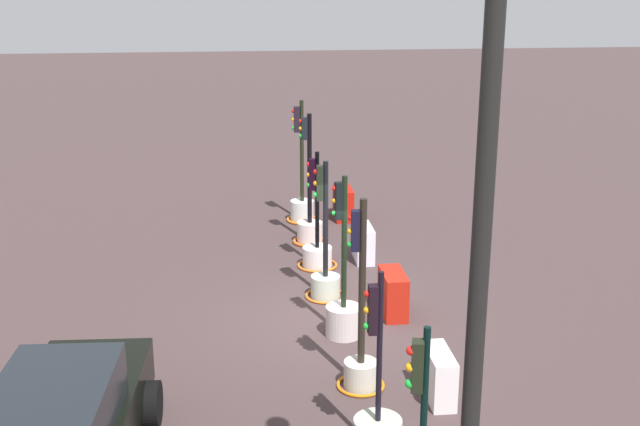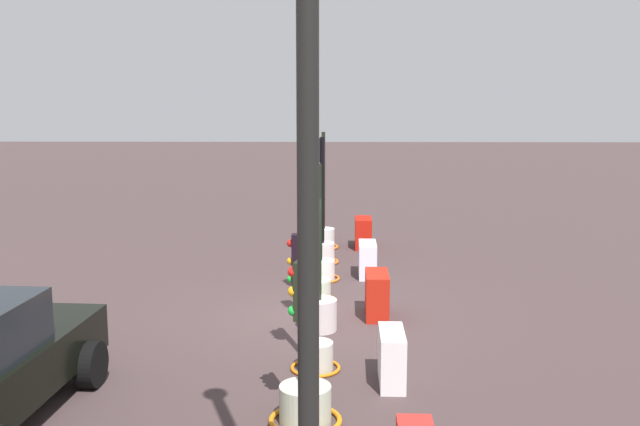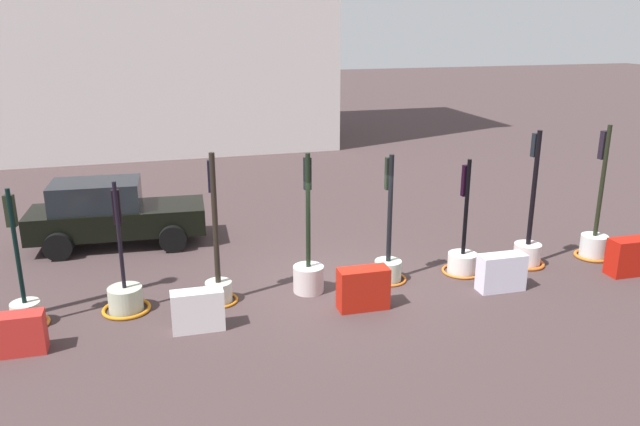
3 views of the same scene
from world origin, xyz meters
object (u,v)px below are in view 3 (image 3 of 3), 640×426
traffic_light_1 (125,294)px  construction_barrier_2 (363,289)px  traffic_light_4 (388,258)px  construction_barrier_4 (630,257)px  traffic_light_3 (308,269)px  construction_barrier_0 (12,335)px  traffic_light_5 (463,256)px  traffic_light_6 (528,244)px  car_black_sedan (112,213)px  traffic_light_2 (218,274)px  construction_barrier_1 (198,311)px  traffic_light_7 (595,237)px  construction_barrier_3 (501,272)px  traffic_light_0 (25,304)px

traffic_light_1 → construction_barrier_2: bearing=-14.7°
traffic_light_4 → construction_barrier_4: bearing=-12.5°
traffic_light_3 → construction_barrier_0: 5.95m
traffic_light_5 → traffic_light_6: (1.75, -0.02, 0.12)m
traffic_light_3 → construction_barrier_0: (-5.83, -1.18, -0.15)m
traffic_light_6 → construction_barrier_4: 2.31m
traffic_light_1 → car_black_sedan: size_ratio=0.60×
traffic_light_2 → traffic_light_5: bearing=0.3°
car_black_sedan → construction_barrier_0: bearing=-106.2°
traffic_light_5 → traffic_light_1: bearing=179.6°
construction_barrier_2 → car_black_sedan: bearing=133.0°
traffic_light_5 → traffic_light_6: bearing=-0.6°
traffic_light_6 → construction_barrier_4: traffic_light_6 is taller
traffic_light_2 → construction_barrier_1: (-0.54, -1.18, -0.22)m
traffic_light_4 → traffic_light_7: (5.56, -0.07, 0.01)m
traffic_light_3 → traffic_light_7: bearing=0.2°
construction_barrier_0 → car_black_sedan: car_black_sedan is taller
traffic_light_7 → car_black_sedan: bearing=159.8°
traffic_light_5 → construction_barrier_4: size_ratio=2.65×
traffic_light_4 → traffic_light_6: traffic_light_6 is taller
traffic_light_1 → construction_barrier_4: traffic_light_1 is taller
construction_barrier_2 → construction_barrier_3: (3.27, 0.03, -0.03)m
traffic_light_3 → construction_barrier_3: (4.15, -1.12, -0.12)m
car_black_sedan → traffic_light_0: bearing=-109.4°
traffic_light_0 → traffic_light_3: bearing=0.4°
traffic_light_3 → traffic_light_5: bearing=0.7°
traffic_light_3 → traffic_light_5: size_ratio=1.14×
construction_barrier_2 → construction_barrier_4: bearing=-0.0°
traffic_light_5 → traffic_light_7: (3.68, -0.02, 0.13)m
construction_barrier_0 → traffic_light_5: bearing=7.2°
traffic_light_1 → construction_barrier_3: bearing=-8.6°
traffic_light_5 → construction_barrier_0: (-9.65, -1.22, -0.02)m
traffic_light_6 → car_black_sedan: (-9.80, 4.31, 0.34)m
construction_barrier_1 → traffic_light_3: bearing=24.8°
construction_barrier_2 → construction_barrier_3: 3.27m
traffic_light_1 → car_black_sedan: 4.28m
traffic_light_2 → construction_barrier_4: 9.62m
traffic_light_3 → construction_barrier_4: traffic_light_3 is taller
traffic_light_7 → construction_barrier_3: 3.54m
traffic_light_1 → traffic_light_5: bearing=-0.4°
traffic_light_7 → traffic_light_0: bearing=-179.7°
construction_barrier_3 → construction_barrier_1: bearing=-179.6°
traffic_light_6 → traffic_light_0: bearing=-179.7°
construction_barrier_0 → construction_barrier_4: size_ratio=1.09×
traffic_light_7 → construction_barrier_2: (-6.62, -1.17, -0.10)m
traffic_light_3 → traffic_light_0: bearing=-179.6°
construction_barrier_1 → construction_barrier_3: construction_barrier_3 is taller
construction_barrier_4 → construction_barrier_1: bearing=-179.9°
traffic_light_0 → traffic_light_6: traffic_light_6 is taller
construction_barrier_4 → car_black_sedan: bearing=155.0°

